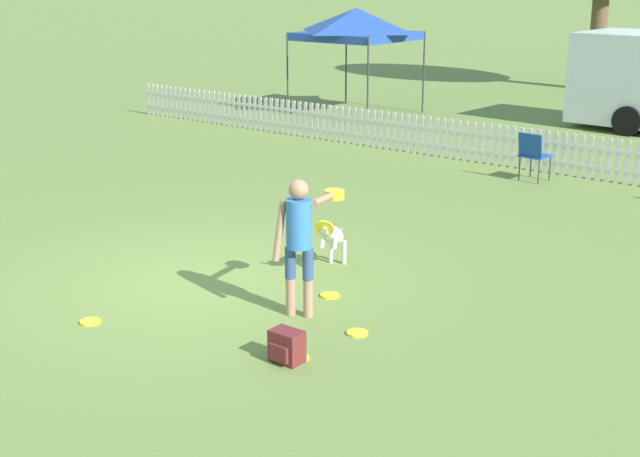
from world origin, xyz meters
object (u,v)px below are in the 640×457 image
Objects in this scene: frisbee_near_handler at (90,322)px; frisbee_midfield at (330,295)px; frisbee_far_scatter at (357,333)px; folding_chair_center at (533,152)px; frisbee_near_dog at (298,357)px; handler_person at (301,231)px; leaping_dog at (332,236)px; canopy_tent_main at (357,24)px; backpack_on_grass at (286,347)px.

frisbee_near_handler is 1.00× the size of frisbee_midfield.
frisbee_near_handler and frisbee_far_scatter have the same top height.
folding_chair_center is at bearing 101.96° from frisbee_far_scatter.
frisbee_near_dog is at bearing -62.86° from frisbee_midfield.
handler_person is 1.52× the size of leaping_dog.
frisbee_near_dog is 1.00× the size of frisbee_midfield.
frisbee_near_handler is 1.00× the size of frisbee_near_dog.
leaping_dog is 1.03m from frisbee_midfield.
leaping_dog is 2.10m from frisbee_far_scatter.
frisbee_near_handler is at bearing -163.79° from frisbee_near_dog.
frisbee_far_scatter is 0.09× the size of canopy_tent_main.
backpack_on_grass is (-0.14, -0.99, 0.15)m from frisbee_far_scatter.
frisbee_far_scatter is 7.74m from folding_chair_center.
frisbee_midfield is 0.09× the size of canopy_tent_main.
canopy_tent_main is at bearing 123.45° from backpack_on_grass.
canopy_tent_main is (-7.76, 11.70, 1.33)m from handler_person.
handler_person is 1.15m from frisbee_midfield.
handler_person is 1.49m from backpack_on_grass.
backpack_on_grass is (1.30, -2.43, -0.31)m from leaping_dog.
handler_person is at bearing 122.40° from backpack_on_grass.
backpack_on_grass is 15.44m from canopy_tent_main.
leaping_dog is at bearing 118.15° from backpack_on_grass.
leaping_dog is 4.43× the size of frisbee_far_scatter.
frisbee_near_handler is 0.26× the size of folding_chair_center.
leaping_dog is 4.43× the size of frisbee_near_handler.
handler_person reaches higher than frisbee_midfield.
frisbee_near_handler is 0.09× the size of canopy_tent_main.
handler_person is at bearing 44.44° from frisbee_near_handler.
handler_person is at bearing 101.15° from folding_chair_center.
backpack_on_grass is at bearing -98.31° from frisbee_far_scatter.
frisbee_near_dog is at bearing -76.73° from handler_person.
frisbee_near_handler is at bearing -124.81° from frisbee_midfield.
handler_person is 1.26m from frisbee_far_scatter.
frisbee_near_dog is 0.26× the size of folding_chair_center.
canopy_tent_main reaches higher than frisbee_near_handler.
folding_chair_center is at bearing -31.14° from canopy_tent_main.
frisbee_near_dog is at bearing -96.83° from frisbee_far_scatter.
folding_chair_center reaches higher than frisbee_far_scatter.
backpack_on_grass is at bearing 104.84° from folding_chair_center.
frisbee_far_scatter is (0.90, -0.70, 0.00)m from frisbee_midfield.
frisbee_near_handler is 2.40m from backpack_on_grass.
folding_chair_center is (-0.78, 7.49, -0.44)m from handler_person.
frisbee_near_handler is at bearing -147.90° from frisbee_far_scatter.
frisbee_near_handler is at bearing -65.39° from canopy_tent_main.
canopy_tent_main reaches higher than frisbee_near_dog.
canopy_tent_main reaches higher than frisbee_far_scatter.
frisbee_midfield is at bearing 142.19° from frisbee_far_scatter.
frisbee_near_dog is 1.00× the size of frisbee_far_scatter.
backpack_on_grass is (2.33, 0.56, 0.15)m from frisbee_near_handler.
frisbee_near_handler is 14.83m from canopy_tent_main.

